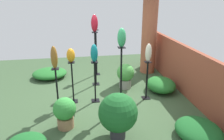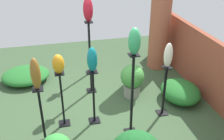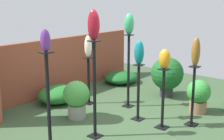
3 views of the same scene
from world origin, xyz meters
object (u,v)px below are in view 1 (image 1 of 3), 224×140
(art_vase_bronze, at_px, (54,57))
(potted_plant_front_left, at_px, (118,114))
(art_vase_violet, at_px, (96,25))
(art_vase_ivory, at_px, (148,53))
(art_vase_teal, at_px, (94,53))
(potted_plant_walkway_edge, at_px, (65,112))
(brick_pillar, at_px, (149,33))
(potted_plant_near_pillar, at_px, (125,75))
(art_vase_amber, at_px, (71,55))
(pedestal_violet, at_px, (96,54))
(art_vase_ruby, at_px, (94,23))
(pedestal_teal, at_px, (95,84))
(pedestal_amber, at_px, (73,84))
(pedestal_jade, at_px, (121,81))
(pedestal_ruby, at_px, (95,61))
(pedestal_ivory, at_px, (147,82))
(art_vase_jade, at_px, (122,38))
(pedestal_bronze, at_px, (57,93))

(art_vase_bronze, height_order, potted_plant_front_left, art_vase_bronze)
(potted_plant_front_left, bearing_deg, art_vase_violet, -179.14)
(art_vase_ivory, xyz_separation_m, art_vase_violet, (-1.97, -1.10, 0.43))
(art_vase_teal, bearing_deg, potted_plant_walkway_edge, -34.41)
(brick_pillar, distance_m, art_vase_teal, 2.74)
(potted_plant_near_pillar, bearing_deg, art_vase_amber, -67.27)
(pedestal_violet, height_order, art_vase_amber, pedestal_violet)
(art_vase_ruby, xyz_separation_m, potted_plant_front_left, (2.61, 0.16, -1.30))
(pedestal_teal, relative_size, art_vase_amber, 3.13)
(brick_pillar, xyz_separation_m, pedestal_amber, (1.83, -2.54, -0.88))
(art_vase_amber, relative_size, potted_plant_near_pillar, 0.47)
(pedestal_jade, bearing_deg, potted_plant_walkway_edge, -65.33)
(pedestal_violet, xyz_separation_m, pedestal_ruby, (0.84, -0.11, 0.04))
(pedestal_violet, bearing_deg, art_vase_bronze, -25.98)
(pedestal_amber, xyz_separation_m, art_vase_bronze, (0.45, -0.34, 0.84))
(pedestal_amber, distance_m, potted_plant_near_pillar, 1.61)
(pedestal_ivory, xyz_separation_m, art_vase_ruby, (-1.13, -1.21, 1.37))
(art_vase_violet, bearing_deg, art_vase_ivory, 29.13)
(pedestal_ruby, xyz_separation_m, art_vase_jade, (1.51, 0.45, 0.98))
(brick_pillar, bearing_deg, pedestal_bronze, -51.69)
(pedestal_ivory, height_order, pedestal_bronze, pedestal_bronze)
(pedestal_amber, bearing_deg, potted_plant_front_left, 27.39)
(potted_plant_walkway_edge, bearing_deg, pedestal_bronze, -164.75)
(art_vase_jade, relative_size, potted_plant_front_left, 0.46)
(brick_pillar, relative_size, art_vase_amber, 8.09)
(art_vase_teal, distance_m, potted_plant_near_pillar, 1.44)
(brick_pillar, height_order, art_vase_ruby, brick_pillar)
(pedestal_jade, bearing_deg, art_vase_ruby, -163.57)
(pedestal_teal, distance_m, art_vase_bronze, 1.29)
(pedestal_violet, distance_m, potted_plant_front_left, 3.46)
(pedestal_bronze, bearing_deg, potted_plant_near_pillar, 120.50)
(art_vase_violet, xyz_separation_m, art_vase_jade, (2.35, 0.34, 0.05))
(art_vase_ivory, relative_size, art_vase_bronze, 0.91)
(pedestal_violet, distance_m, art_vase_ruby, 1.41)
(art_vase_ruby, relative_size, art_vase_bronze, 0.95)
(pedestal_ivory, xyz_separation_m, pedestal_violet, (-1.97, -1.10, 0.24))
(art_vase_ivory, relative_size, art_vase_jade, 1.09)
(pedestal_jade, relative_size, pedestal_amber, 1.42)
(pedestal_violet, height_order, potted_plant_walkway_edge, pedestal_violet)
(art_vase_bronze, bearing_deg, art_vase_jade, 87.83)
(art_vase_ivory, distance_m, art_vase_teal, 1.33)
(art_vase_ruby, bearing_deg, pedestal_amber, -33.66)
(pedestal_bronze, relative_size, potted_plant_front_left, 1.18)
(art_vase_ivory, distance_m, potted_plant_walkway_edge, 2.42)
(pedestal_violet, height_order, art_vase_bronze, art_vase_bronze)
(art_vase_amber, bearing_deg, pedestal_ruby, 146.34)
(art_vase_jade, xyz_separation_m, art_vase_amber, (-0.51, -1.12, -0.49))
(pedestal_ivory, relative_size, pedestal_teal, 0.96)
(pedestal_ivory, xyz_separation_m, art_vase_amber, (-0.12, -1.88, 0.77))
(potted_plant_front_left, bearing_deg, brick_pillar, 153.49)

